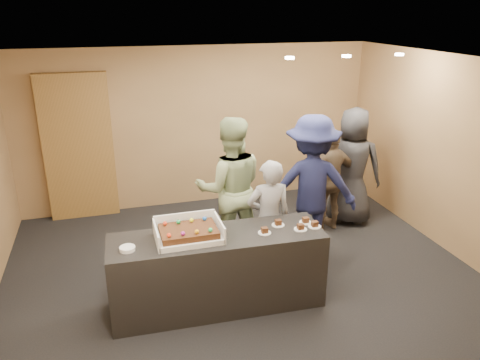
{
  "coord_description": "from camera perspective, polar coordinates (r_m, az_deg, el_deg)",
  "views": [
    {
      "loc": [
        -1.52,
        -5.16,
        3.29
      ],
      "look_at": [
        -0.0,
        0.0,
        1.28
      ],
      "focal_mm": 35.0,
      "sensor_mm": 36.0,
      "label": 1
    }
  ],
  "objects": [
    {
      "name": "sheet_cake",
      "position": [
        5.12,
        -6.3,
        -6.21
      ],
      "size": [
        0.61,
        0.42,
        0.12
      ],
      "color": "#33160B",
      "rests_on": "cake_box"
    },
    {
      "name": "ceiling_spotlights",
      "position": [
        6.49,
        12.84,
        14.52
      ],
      "size": [
        1.72,
        0.12,
        0.03
      ],
      "color": "#FFEAC6",
      "rests_on": "ceiling"
    },
    {
      "name": "serving_counter",
      "position": [
        5.44,
        -2.74,
        -10.98
      ],
      "size": [
        2.43,
        0.8,
        0.9
      ],
      "primitive_type": "cube",
      "rotation": [
        0.0,
        0.0,
        -0.04
      ],
      "color": "black",
      "rests_on": "floor"
    },
    {
      "name": "person_navy_man",
      "position": [
        6.43,
        8.67,
        -0.74
      ],
      "size": [
        1.44,
        1.08,
        1.97
      ],
      "primitive_type": "imported",
      "rotation": [
        0.0,
        0.0,
        2.83
      ],
      "color": "#1A1E47",
      "rests_on": "floor"
    },
    {
      "name": "slice_c",
      "position": [
        5.38,
        7.38,
        -5.79
      ],
      "size": [
        0.15,
        0.15,
        0.07
      ],
      "color": "white",
      "rests_on": "serving_counter"
    },
    {
      "name": "person_brown_extra",
      "position": [
        7.23,
        10.9,
        0.0
      ],
      "size": [
        0.99,
        0.53,
        1.61
      ],
      "primitive_type": "imported",
      "rotation": [
        0.0,
        0.0,
        3.29
      ],
      "color": "brown",
      "rests_on": "floor"
    },
    {
      "name": "cake_box",
      "position": [
        5.17,
        -6.32,
        -6.59
      ],
      "size": [
        0.71,
        0.49,
        0.21
      ],
      "color": "white",
      "rests_on": "serving_counter"
    },
    {
      "name": "slice_b",
      "position": [
        5.45,
        4.67,
        -5.3
      ],
      "size": [
        0.15,
        0.15,
        0.07
      ],
      "color": "white",
      "rests_on": "serving_counter"
    },
    {
      "name": "person_dark_suit",
      "position": [
        7.52,
        13.45,
        1.62
      ],
      "size": [
        1.09,
        0.98,
        1.86
      ],
      "primitive_type": "imported",
      "rotation": [
        0.0,
        0.0,
        2.59
      ],
      "color": "#27282C",
      "rests_on": "floor"
    },
    {
      "name": "slice_a",
      "position": [
        5.26,
        3.01,
        -6.25
      ],
      "size": [
        0.15,
        0.15,
        0.07
      ],
      "color": "white",
      "rests_on": "serving_counter"
    },
    {
      "name": "person_sage_man",
      "position": [
        6.29,
        -1.19,
        -1.04
      ],
      "size": [
        1.05,
        0.87,
        1.96
      ],
      "primitive_type": "imported",
      "rotation": [
        0.0,
        0.0,
        3.01
      ],
      "color": "#96A875",
      "rests_on": "floor"
    },
    {
      "name": "plate_stack",
      "position": [
        5.05,
        -13.57,
        -8.13
      ],
      "size": [
        0.16,
        0.16,
        0.04
      ],
      "primitive_type": "cylinder",
      "color": "white",
      "rests_on": "serving_counter"
    },
    {
      "name": "storage_cabinet",
      "position": [
        7.87,
        -19.07,
        3.75
      ],
      "size": [
        1.07,
        0.15,
        2.35
      ],
      "primitive_type": "cube",
      "color": "brown",
      "rests_on": "floor"
    },
    {
      "name": "person_server_grey",
      "position": [
        5.9,
        3.53,
        -4.77
      ],
      "size": [
        0.59,
        0.41,
        1.55
      ],
      "primitive_type": "imported",
      "rotation": [
        0.0,
        0.0,
        3.07
      ],
      "color": "gray",
      "rests_on": "floor"
    },
    {
      "name": "slice_e",
      "position": [
        5.47,
        9.08,
        -5.43
      ],
      "size": [
        0.15,
        0.15,
        0.07
      ],
      "color": "white",
      "rests_on": "serving_counter"
    },
    {
      "name": "room",
      "position": [
        5.72,
        0.03,
        0.65
      ],
      "size": [
        6.04,
        6.0,
        2.7
      ],
      "color": "black",
      "rests_on": "ground"
    },
    {
      "name": "slice_d",
      "position": [
        5.55,
        7.99,
        -4.96
      ],
      "size": [
        0.15,
        0.15,
        0.07
      ],
      "color": "white",
      "rests_on": "serving_counter"
    }
  ]
}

